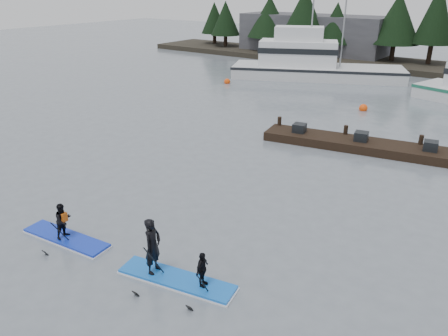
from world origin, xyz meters
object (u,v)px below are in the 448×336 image
Objects in this scene: floating_dock at (398,150)px; paddleboard_duo at (170,262)px; fishing_boat_large at (312,71)px; paddleboard_solo at (65,229)px.

floating_dock is 15.38m from paddleboard_duo.
fishing_boat_large is 20.76m from floating_dock.
fishing_boat_large reaches higher than floating_dock.
paddleboard_solo is at bearing -124.82° from floating_dock.
paddleboard_solo is 4.62m from paddleboard_duo.
paddleboard_solo is at bearing -104.38° from fishing_boat_large.
paddleboard_solo is (5.71, -31.95, -0.25)m from fishing_boat_large.
fishing_boat_large reaches higher than paddleboard_duo.
paddleboard_duo is at bearing -109.88° from floating_dock.
fishing_boat_large is 1.12× the size of floating_dock.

